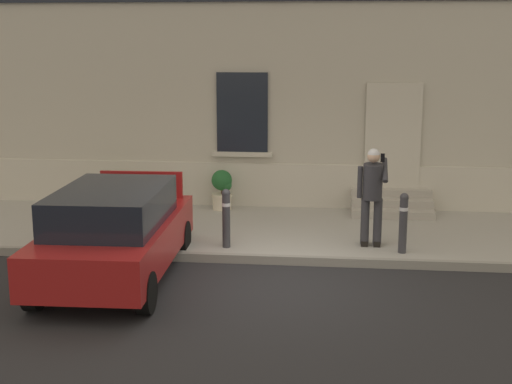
{
  "coord_description": "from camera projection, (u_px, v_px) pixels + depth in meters",
  "views": [
    {
      "loc": [
        1.03,
        -10.55,
        3.7
      ],
      "look_at": [
        -0.29,
        1.6,
        1.1
      ],
      "focal_mm": 49.94,
      "sensor_mm": 36.0,
      "label": 1
    }
  ],
  "objects": [
    {
      "name": "ground_plane",
      "position": [
        264.0,
        282.0,
        11.14
      ],
      "size": [
        80.0,
        80.0,
        0.0
      ],
      "primitive_type": "plane",
      "color": "#232326"
    },
    {
      "name": "sidewalk",
      "position": [
        278.0,
        231.0,
        13.85
      ],
      "size": [
        24.0,
        3.6,
        0.15
      ],
      "primitive_type": "cube",
      "color": "#99968E",
      "rests_on": "ground"
    },
    {
      "name": "curb_edge",
      "position": [
        269.0,
        260.0,
        12.04
      ],
      "size": [
        24.0,
        0.12,
        0.15
      ],
      "primitive_type": "cube",
      "color": "gray",
      "rests_on": "ground"
    },
    {
      "name": "building_facade",
      "position": [
        288.0,
        40.0,
        15.51
      ],
      "size": [
        24.0,
        1.52,
        7.5
      ],
      "color": "#B2AD9E",
      "rests_on": "ground"
    },
    {
      "name": "entrance_stoop",
      "position": [
        391.0,
        204.0,
        14.94
      ],
      "size": [
        1.68,
        0.96,
        0.48
      ],
      "color": "#9E998E",
      "rests_on": "sidewalk"
    },
    {
      "name": "hatchback_car_red",
      "position": [
        115.0,
        231.0,
        11.11
      ],
      "size": [
        1.88,
        4.11,
        1.5
      ],
      "color": "maroon",
      "rests_on": "ground"
    },
    {
      "name": "bollard_near_person",
      "position": [
        403.0,
        221.0,
        12.07
      ],
      "size": [
        0.15,
        0.15,
        1.04
      ],
      "color": "#333338",
      "rests_on": "sidewalk"
    },
    {
      "name": "bollard_far_left",
      "position": [
        226.0,
        216.0,
        12.39
      ],
      "size": [
        0.15,
        0.15,
        1.04
      ],
      "color": "#333338",
      "rests_on": "sidewalk"
    },
    {
      "name": "person_on_phone",
      "position": [
        372.0,
        191.0,
        12.34
      ],
      "size": [
        0.51,
        0.47,
        1.75
      ],
      "rotation": [
        0.0,
        0.0,
        0.12
      ],
      "color": "#2D2D33",
      "rests_on": "sidewalk"
    },
    {
      "name": "planter_terracotta",
      "position": [
        110.0,
        189.0,
        15.15
      ],
      "size": [
        0.44,
        0.44,
        0.86
      ],
      "color": "#B25B38",
      "rests_on": "sidewalk"
    },
    {
      "name": "planter_cream",
      "position": [
        222.0,
        189.0,
        15.21
      ],
      "size": [
        0.44,
        0.44,
        0.86
      ],
      "color": "beige",
      "rests_on": "sidewalk"
    }
  ]
}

